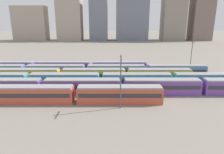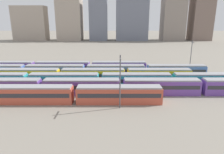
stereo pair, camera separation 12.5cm
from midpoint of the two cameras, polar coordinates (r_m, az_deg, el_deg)
ground_plane at (r=61.34m, az=-24.44°, el=-1.81°), size 600.00×600.00×0.00m
train_track_0 at (r=46.22m, az=-21.89°, el=-4.52°), size 55.80×3.06×3.75m
train_track_1 at (r=52.26m, az=24.22°, el=-2.49°), size 112.50×3.06×3.75m
train_track_2 at (r=53.10m, az=7.15°, el=-0.91°), size 93.60×3.06×3.75m
train_track_3 at (r=57.96m, az=-5.09°, el=0.57°), size 55.80×3.06×3.75m
train_track_4 at (r=63.28m, az=-7.26°, el=1.81°), size 74.70×3.06×3.75m
train_track_5 at (r=69.78m, az=-13.49°, el=2.81°), size 55.80×3.06×3.75m
catenary_pole_0 at (r=38.97m, az=2.61°, el=-0.76°), size 0.24×3.20×10.80m
catenary_pole_1 at (r=75.44m, az=21.78°, el=6.07°), size 0.24×3.20×10.46m
distant_building_0 at (r=195.42m, az=-21.90°, el=13.94°), size 28.30×12.83×29.05m
distant_building_1 at (r=185.55m, az=-11.62°, el=16.30°), size 20.60×19.31×39.46m
distant_building_2 at (r=182.27m, az=-3.59°, el=16.11°), size 15.08×18.22×36.45m
distant_building_3 at (r=182.71m, az=5.86°, el=16.10°), size 26.87×18.73×36.65m
distant_building_4 at (r=189.61m, az=17.28°, el=17.01°), size 18.91×16.29×46.71m
distant_building_5 at (r=197.82m, az=24.33°, el=16.61°), size 16.98×16.01×49.03m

